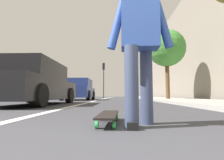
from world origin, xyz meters
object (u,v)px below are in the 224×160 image
at_px(skater_person, 139,38).
at_px(street_tree_mid, 167,49).
at_px(parked_car_mid, 79,90).
at_px(skateboard, 108,115).
at_px(traffic_light, 104,74).
at_px(parked_car_near, 34,84).

distance_m(skater_person, street_tree_mid, 10.16).
bearing_deg(skater_person, parked_car_mid, 16.09).
bearing_deg(skateboard, traffic_light, 4.90).
height_order(parked_car_near, traffic_light, traffic_light).
bearing_deg(parked_car_mid, street_tree_mid, -101.86).
xyz_separation_m(parked_car_mid, traffic_light, (8.51, -1.10, 2.25)).
relative_size(parked_car_near, parked_car_mid, 1.11).
bearing_deg(parked_car_near, skater_person, -142.39).
distance_m(skateboard, parked_car_near, 4.87).
xyz_separation_m(skater_person, street_tree_mid, (9.40, -2.97, 2.45)).
xyz_separation_m(traffic_light, street_tree_mid, (-9.78, -4.95, 0.42)).
relative_size(skateboard, street_tree_mid, 0.18).
bearing_deg(skater_person, parked_car_near, 37.61).
xyz_separation_m(skater_person, parked_car_near, (4.08, 3.15, -0.23)).
height_order(parked_car_near, parked_car_mid, parked_car_mid).
relative_size(skater_person, traffic_light, 0.38).
xyz_separation_m(parked_car_near, street_tree_mid, (5.32, -6.12, 2.68)).
xyz_separation_m(skateboard, parked_car_mid, (10.52, 2.73, 0.63)).
bearing_deg(parked_car_near, parked_car_mid, -0.58).
height_order(skater_person, traffic_light, traffic_light).
distance_m(skateboard, skater_person, 0.92).
bearing_deg(skater_person, traffic_light, 5.88).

